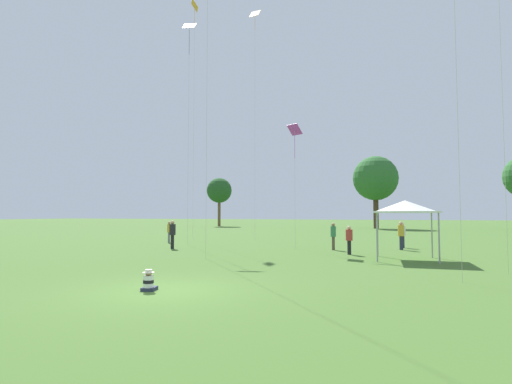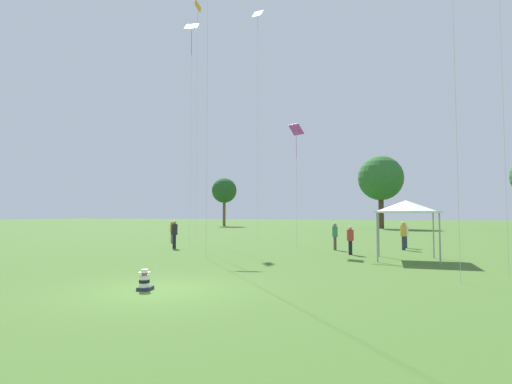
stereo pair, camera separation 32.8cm
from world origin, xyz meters
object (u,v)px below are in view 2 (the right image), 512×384
seated_toddler (145,281)px  person_standing_2 (172,230)px  person_standing_5 (403,233)px  kite_8 (192,37)px  person_standing_1 (174,232)px  kite_9 (258,28)px  kite_3 (198,20)px  kite_7 (296,134)px  distant_tree_2 (224,191)px  person_standing_4 (350,238)px  distant_tree_1 (381,178)px  person_standing_0 (335,234)px  canopy_tent (406,207)px  person_standing_3 (405,233)px

seated_toddler → person_standing_2: size_ratio=0.39×
person_standing_5 → kite_8: size_ratio=0.10×
person_standing_1 → kite_9: kite_9 is taller
person_standing_5 → kite_3: size_ratio=0.08×
person_standing_1 → kite_7: (7.42, 2.42, 6.28)m
person_standing_2 → distant_tree_2: (-13.87, 39.23, 5.47)m
person_standing_1 → person_standing_2: bearing=105.0°
person_standing_2 → person_standing_5: (16.79, -0.57, 0.05)m
seated_toddler → person_standing_4: 13.12m
person_standing_1 → person_standing_2: person_standing_1 is taller
person_standing_4 → distant_tree_1: distant_tree_1 is taller
person_standing_0 → person_standing_1: 10.11m
kite_3 → kite_7: (10.99, -6.82, -12.54)m
kite_7 → distant_tree_2: 47.99m
kite_9 → canopy_tent: bearing=8.6°
kite_7 → person_standing_3: bearing=-83.4°
kite_8 → person_standing_0: bearing=27.3°
person_standing_2 → person_standing_4: (14.09, -4.52, -0.06)m
kite_7 → distant_tree_2: size_ratio=0.90×
person_standing_1 → person_standing_4: size_ratio=1.15×
person_standing_5 → kite_8: kite_8 is taller
person_standing_1 → kite_7: bearing=-1.0°
person_standing_4 → kite_7: kite_7 is taller
kite_9 → person_standing_1: bearing=-50.3°
seated_toddler → person_standing_5: person_standing_5 is taller
seated_toddler → kite_8: kite_8 is taller
person_standing_2 → kite_3: (-0.50, 4.70, 18.90)m
person_standing_0 → kite_8: bearing=-31.9°
canopy_tent → kite_3: (-17.46, 10.86, 17.33)m
person_standing_0 → person_standing_2: person_standing_0 is taller
person_standing_0 → person_standing_2: 13.03m
person_standing_1 → kite_8: 14.70m
person_standing_1 → canopy_tent: canopy_tent is taller
person_standing_1 → distant_tree_1: size_ratio=0.16×
kite_3 → distant_tree_1: bearing=-12.4°
distant_tree_2 → person_standing_0: bearing=-57.1°
person_standing_2 → kite_9: kite_9 is taller
person_standing_2 → distant_tree_2: 41.97m
person_standing_4 → distant_tree_2: (-27.96, 43.75, 5.54)m
person_standing_0 → person_standing_3: person_standing_0 is taller
seated_toddler → kite_3: bearing=103.0°
person_standing_3 → distant_tree_1: bearing=-41.5°
distant_tree_1 → distant_tree_2: 27.52m
person_standing_5 → kite_9: (-11.58, 5.65, 17.36)m
kite_7 → distant_tree_1: size_ratio=0.71×
seated_toddler → canopy_tent: size_ratio=0.21×
person_standing_5 → person_standing_0: bearing=6.1°
canopy_tent → person_standing_2: bearing=160.1°
kite_9 → distant_tree_2: (-19.08, 34.15, -11.94)m
person_standing_1 → canopy_tent: (13.89, -1.62, 1.49)m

